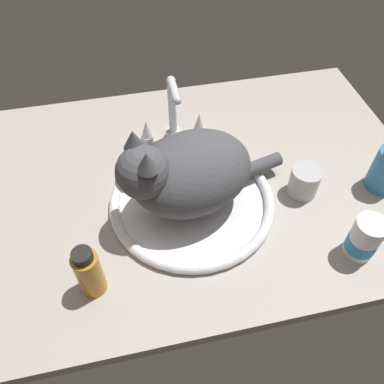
# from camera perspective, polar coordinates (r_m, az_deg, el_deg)

# --- Properties ---
(countertop) EXTENTS (1.19, 0.73, 0.03)m
(countertop) POSITION_cam_1_polar(r_m,az_deg,el_deg) (0.93, -3.08, 0.62)
(countertop) COLOR #ADA399
(countertop) RESTS_ON ground
(sink_basin) EXTENTS (0.37, 0.37, 0.02)m
(sink_basin) POSITION_cam_1_polar(r_m,az_deg,el_deg) (0.87, -0.00, -1.27)
(sink_basin) COLOR white
(sink_basin) RESTS_ON countertop
(faucet) EXTENTS (0.17, 0.11, 0.18)m
(faucet) POSITION_cam_1_polar(r_m,az_deg,el_deg) (0.98, -2.78, 10.89)
(faucet) COLOR silver
(faucet) RESTS_ON countertop
(cat) EXTENTS (0.38, 0.25, 0.21)m
(cat) POSITION_cam_1_polar(r_m,az_deg,el_deg) (0.79, -1.16, 2.71)
(cat) COLOR #4C4C51
(cat) RESTS_ON sink_basin
(pill_bottle) EXTENTS (0.06, 0.06, 0.10)m
(pill_bottle) POSITION_cam_1_polar(r_m,az_deg,el_deg) (0.84, 23.84, -6.33)
(pill_bottle) COLOR white
(pill_bottle) RESTS_ON countertop
(amber_bottle) EXTENTS (0.05, 0.05, 0.12)m
(amber_bottle) POSITION_cam_1_polar(r_m,az_deg,el_deg) (0.74, -14.83, -11.25)
(amber_bottle) COLOR #C67A23
(amber_bottle) RESTS_ON countertop
(metal_jar) EXTENTS (0.07, 0.07, 0.07)m
(metal_jar) POSITION_cam_1_polar(r_m,az_deg,el_deg) (0.91, 16.09, 1.50)
(metal_jar) COLOR #B2B5BA
(metal_jar) RESTS_ON countertop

